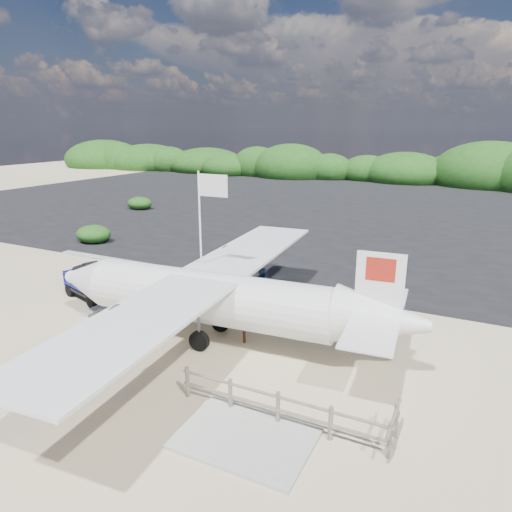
% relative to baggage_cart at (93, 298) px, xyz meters
% --- Properties ---
extents(ground, '(160.00, 160.00, 0.00)m').
position_rel_baggage_cart_xyz_m(ground, '(5.84, 0.17, 0.00)').
color(ground, beige).
extents(asphalt_apron, '(90.00, 50.00, 0.04)m').
position_rel_baggage_cart_xyz_m(asphalt_apron, '(5.84, 30.17, 0.00)').
color(asphalt_apron, '#B2B2B2').
rests_on(asphalt_apron, ground).
extents(lagoon, '(9.00, 7.00, 0.40)m').
position_rel_baggage_cart_xyz_m(lagoon, '(-3.16, 1.67, 0.00)').
color(lagoon, '#B2B2B2').
rests_on(lagoon, ground).
extents(walkway_pad, '(3.50, 2.50, 0.10)m').
position_rel_baggage_cart_xyz_m(walkway_pad, '(11.34, -5.83, 0.00)').
color(walkway_pad, '#B2B2B2').
rests_on(walkway_pad, ground).
extents(vegetation_band, '(124.00, 8.00, 4.40)m').
position_rel_baggage_cart_xyz_m(vegetation_band, '(5.84, 55.17, 0.00)').
color(vegetation_band, '#B2B2B2').
rests_on(vegetation_band, ground).
extents(fence, '(6.40, 2.00, 1.10)m').
position_rel_baggage_cart_xyz_m(fence, '(11.84, -4.83, 0.00)').
color(fence, '#B2B2B2').
rests_on(fence, ground).
extents(baggage_cart, '(3.34, 2.50, 1.49)m').
position_rel_baggage_cart_xyz_m(baggage_cart, '(0.00, 0.00, 0.00)').
color(baggage_cart, '#0C0FB5').
rests_on(baggage_cart, ground).
extents(flagpole, '(1.27, 0.54, 6.34)m').
position_rel_baggage_cart_xyz_m(flagpole, '(6.40, -0.17, 0.00)').
color(flagpole, white).
rests_on(flagpole, ground).
extents(signboard, '(1.57, 0.82, 1.36)m').
position_rel_baggage_cart_xyz_m(signboard, '(8.05, -0.57, 0.00)').
color(signboard, '#5F2E1B').
rests_on(signboard, ground).
extents(crew_a, '(0.68, 0.56, 1.60)m').
position_rel_baggage_cart_xyz_m(crew_a, '(3.94, 3.27, 0.80)').
color(crew_a, '#14254D').
rests_on(crew_a, ground).
extents(crew_b, '(0.79, 0.62, 1.61)m').
position_rel_baggage_cart_xyz_m(crew_b, '(7.31, 3.50, 0.80)').
color(crew_b, '#14254D').
rests_on(crew_b, ground).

